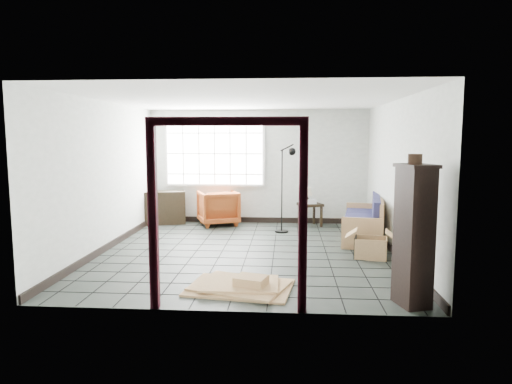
# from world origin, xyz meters

# --- Properties ---
(ground) EXTENTS (5.50, 5.50, 0.00)m
(ground) POSITION_xyz_m (0.00, 0.00, 0.00)
(ground) COLOR black
(ground) RESTS_ON ground
(room_shell) EXTENTS (5.02, 5.52, 2.61)m
(room_shell) POSITION_xyz_m (0.00, 0.03, 1.68)
(room_shell) COLOR #ACB2AA
(room_shell) RESTS_ON ground
(window_panel) EXTENTS (2.32, 0.08, 1.52)m
(window_panel) POSITION_xyz_m (-1.00, 2.70, 1.60)
(window_panel) COLOR silver
(window_panel) RESTS_ON ground
(doorway_trim) EXTENTS (1.80, 0.08, 2.20)m
(doorway_trim) POSITION_xyz_m (0.00, -2.70, 1.38)
(doorway_trim) COLOR #340B15
(doorway_trim) RESTS_ON ground
(futon_sofa) EXTENTS (1.03, 2.00, 0.84)m
(futon_sofa) POSITION_xyz_m (2.21, 1.15, 0.31)
(futon_sofa) COLOR #986544
(futon_sofa) RESTS_ON ground
(armchair) EXTENTS (1.06, 1.03, 0.86)m
(armchair) POSITION_xyz_m (-0.89, 2.40, 0.43)
(armchair) COLOR maroon
(armchair) RESTS_ON ground
(side_table) EXTENTS (0.61, 0.61, 0.51)m
(side_table) POSITION_xyz_m (1.19, 2.40, 0.42)
(side_table) COLOR black
(side_table) RESTS_ON ground
(table_lamp) EXTENTS (0.29, 0.29, 0.36)m
(table_lamp) POSITION_xyz_m (1.11, 2.40, 0.76)
(table_lamp) COLOR black
(table_lamp) RESTS_ON side_table
(projector) EXTENTS (0.31, 0.26, 0.10)m
(projector) POSITION_xyz_m (1.17, 2.38, 0.56)
(projector) COLOR silver
(projector) RESTS_ON side_table
(floor_lamp) EXTENTS (0.48, 0.49, 1.84)m
(floor_lamp) POSITION_xyz_m (0.66, 1.58, 0.98)
(floor_lamp) COLOR black
(floor_lamp) RESTS_ON ground
(console_shelf) EXTENTS (1.04, 0.65, 0.75)m
(console_shelf) POSITION_xyz_m (-2.15, 2.40, 0.38)
(console_shelf) COLOR black
(console_shelf) RESTS_ON ground
(tall_shelf) EXTENTS (0.47, 0.54, 1.67)m
(tall_shelf) POSITION_xyz_m (2.15, -2.40, 0.85)
(tall_shelf) COLOR black
(tall_shelf) RESTS_ON ground
(pot) EXTENTS (0.20, 0.20, 0.12)m
(pot) POSITION_xyz_m (2.11, -2.47, 1.73)
(pot) COLOR black
(pot) RESTS_ON tall_shelf
(open_box) EXTENTS (0.89, 0.56, 0.47)m
(open_box) POSITION_xyz_m (2.05, -0.27, 0.17)
(open_box) COLOR #A1754E
(open_box) RESTS_ON ground
(cardboard_pile) EXTENTS (1.45, 1.20, 0.19)m
(cardboard_pile) POSITION_xyz_m (0.09, -1.97, 0.05)
(cardboard_pile) COLOR #A1754E
(cardboard_pile) RESTS_ON ground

